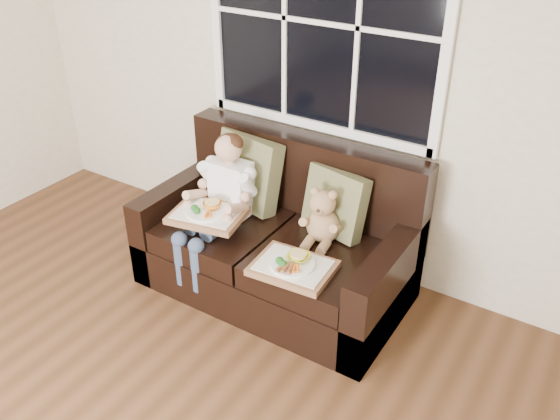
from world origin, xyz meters
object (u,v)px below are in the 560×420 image
Objects in this scene: child at (222,194)px; tray_right at (293,266)px; teddy_bear at (322,220)px; loveseat at (280,245)px; tray_left at (208,213)px.

child reaches higher than tray_right.
teddy_bear is 0.39m from tray_right.
loveseat is 0.53m from tray_left.
loveseat reaches higher than tray_right.
tray_right is at bearing -18.89° from child.
child reaches higher than loveseat.
tray_left is 0.69m from tray_right.
child is 1.83× the size of tray_right.
child reaches higher than teddy_bear.
child is 1.73× the size of tray_left.
loveseat is 3.56× the size of tray_right.
tray_left is (-0.66, -0.29, -0.02)m from teddy_bear.
child is 0.17m from tray_left.
loveseat reaches higher than teddy_bear.
loveseat is 4.55× the size of teddy_bear.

